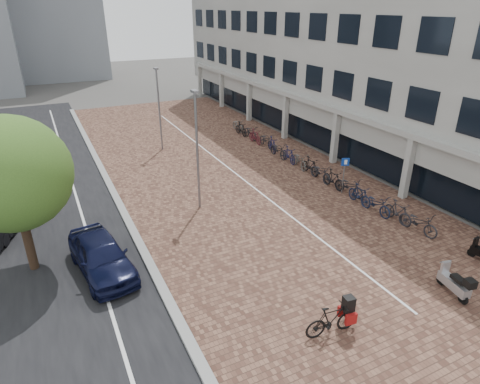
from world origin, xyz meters
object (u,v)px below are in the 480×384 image
at_px(car_navy, 101,255).
at_px(hero_bike, 332,319).
at_px(scooter_front, 454,282).
at_px(parking_sign, 344,171).
at_px(car_dark, 0,221).

relative_size(car_navy, hero_bike, 2.33).
xyz_separation_m(scooter_front, parking_sign, (2.05, 8.66, 0.81)).
relative_size(car_navy, car_dark, 1.09).
height_order(car_navy, scooter_front, car_navy).
xyz_separation_m(car_navy, scooter_front, (11.01, -6.96, -0.21)).
height_order(car_navy, car_dark, car_navy).
bearing_deg(car_dark, scooter_front, -18.58).
bearing_deg(scooter_front, parking_sign, 87.79).
bearing_deg(hero_bike, parking_sign, -34.56).
bearing_deg(hero_bike, car_dark, 45.52).
bearing_deg(parking_sign, scooter_front, -81.50).
distance_m(car_navy, scooter_front, 13.02).
bearing_deg(scooter_front, car_navy, 158.85).
relative_size(car_dark, scooter_front, 2.58).
bearing_deg(parking_sign, car_navy, -150.75).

